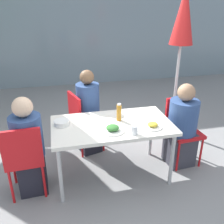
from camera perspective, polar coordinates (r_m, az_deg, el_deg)
The scene contains 15 objects.
ground_plane at distance 3.29m, azimuth 0.00°, elevation -14.09°, with size 24.00×24.00×0.00m, color gray.
building_facade at distance 6.61m, azimuth -8.39°, elevation 19.16°, with size 10.00×0.20×3.00m.
dining_table at distance 2.92m, azimuth 0.00°, elevation -3.75°, with size 1.39×0.78×0.73m.
chair_left at distance 2.85m, azimuth -19.41°, elevation -9.37°, with size 0.42×0.42×0.88m.
person_left at distance 2.91m, azimuth -18.43°, elevation -8.07°, with size 0.33×0.33×1.15m.
chair_right at distance 3.45m, azimuth 15.68°, elevation -2.87°, with size 0.43×0.43×0.88m.
person_right at distance 3.36m, azimuth 15.66°, elevation -3.60°, with size 0.37×0.37×1.12m.
chair_far at distance 3.54m, azimuth -6.88°, elevation -1.36°, with size 0.50×0.50×0.88m.
person_far at distance 3.50m, azimuth -5.40°, elevation -0.57°, with size 0.35×0.35×1.21m.
closed_umbrella at distance 3.93m, azimuth 15.85°, elevation 18.73°, with size 0.36×0.36×2.28m.
plate_0 at distance 2.85m, azimuth 9.29°, elevation -3.08°, with size 0.21×0.21×0.06m.
plate_1 at distance 2.73m, azimuth 0.15°, elevation -3.91°, with size 0.26×0.26×0.07m.
bottle at distance 2.94m, azimuth 1.61°, elevation -0.10°, with size 0.06×0.06×0.21m.
drinking_cup at distance 2.67m, azimuth 5.14°, elevation -4.11°, with size 0.07×0.07×0.10m.
salad_bowl at distance 2.92m, azimuth -11.44°, elevation -2.42°, with size 0.18×0.18×0.06m.
Camera 1 is at (-0.58, -2.52, 2.03)m, focal length 40.00 mm.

